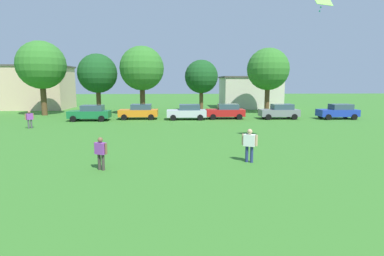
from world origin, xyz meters
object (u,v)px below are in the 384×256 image
object	(u,v)px
tree_center	(142,69)
parked_car_gray_4	(280,111)
parked_car_silver_2	(187,112)
tree_right	(201,77)
parked_car_red_3	(226,111)
tree_far_left	(41,65)
adult_bystander	(250,143)
bystander_midfield	(29,118)
kite	(322,0)
bystander_near_trees	(101,151)
tree_far_right	(268,69)
parked_car_orange_1	(139,112)
parked_car_blue_5	(338,111)
tree_left	(98,74)
parked_car_green_0	(90,113)

from	to	relation	value
tree_center	parked_car_gray_4	bearing A→B (deg)	-18.74
parked_car_silver_2	tree_right	xyz separation A→B (m)	(2.32, 9.27, 3.99)
parked_car_red_3	tree_far_left	bearing A→B (deg)	-12.63
adult_bystander	bystander_midfield	xyz separation A→B (m)	(-16.85, 12.64, -0.09)
kite	parked_car_silver_2	size ratio (longest dim) A/B	0.33
bystander_near_trees	bystander_midfield	size ratio (longest dim) A/B	0.98
parked_car_red_3	tree_far_right	size ratio (longest dim) A/B	0.50
adult_bystander	parked_car_gray_4	world-z (taller)	adult_bystander
tree_far_left	parked_car_orange_1	bearing A→B (deg)	-21.19
bystander_midfield	parked_car_gray_4	world-z (taller)	parked_car_gray_4
parked_car_red_3	parked_car_gray_4	bearing A→B (deg)	176.12
kite	parked_car_blue_5	bearing A→B (deg)	57.24
adult_bystander	tree_left	bearing A→B (deg)	147.75
bystander_near_trees	parked_car_red_3	world-z (taller)	parked_car_red_3
kite	tree_center	world-z (taller)	kite
parked_car_silver_2	tree_far_left	bearing A→B (deg)	-17.14
parked_car_orange_1	parked_car_red_3	size ratio (longest dim) A/B	1.00
parked_car_green_0	tree_right	bearing A→B (deg)	-142.53
bystander_near_trees	tree_far_left	distance (m)	28.60
adult_bystander	parked_car_green_0	xyz separation A→B (m)	(-12.95, 17.97, -0.18)
kite	tree_far_left	distance (m)	32.62
tree_far_left	tree_left	world-z (taller)	tree_far_left
parked_car_red_3	tree_far_right	xyz separation A→B (m)	(6.45, 5.94, 4.91)
parked_car_orange_1	parked_car_red_3	distance (m)	9.73
kite	tree_left	xyz separation A→B (m)	(-18.52, 21.28, -3.74)
kite	parked_car_red_3	world-z (taller)	kite
bystander_near_trees	parked_car_silver_2	bearing A→B (deg)	-75.99
tree_right	tree_left	bearing A→B (deg)	-166.70
parked_car_orange_1	parked_car_gray_4	world-z (taller)	same
bystander_near_trees	kite	world-z (taller)	kite
tree_left	tree_center	xyz separation A→B (m)	(5.64, -0.60, 0.61)
tree_center	parked_car_green_0	bearing A→B (deg)	-129.64
bystander_near_trees	parked_car_blue_5	world-z (taller)	parked_car_blue_5
parked_car_red_3	tree_left	bearing A→B (deg)	-19.84
parked_car_green_0	parked_car_orange_1	xyz separation A→B (m)	(5.08, 1.16, 0.00)
bystander_midfield	tree_center	bearing A→B (deg)	9.57
kite	parked_car_orange_1	distance (m)	21.89
tree_left	tree_far_left	bearing A→B (deg)	-174.45
parked_car_orange_1	tree_left	size ratio (longest dim) A/B	0.56
tree_left	parked_car_blue_5	bearing A→B (deg)	-12.90
bystander_near_trees	kite	distance (m)	15.20
parked_car_green_0	tree_far_right	size ratio (longest dim) A/B	0.50
parked_car_green_0	tree_left	xyz separation A→B (m)	(-0.68, 6.59, 4.32)
adult_bystander	tree_far_left	distance (m)	31.74
adult_bystander	kite	distance (m)	9.83
parked_car_green_0	tree_center	distance (m)	9.21
parked_car_gray_4	tree_left	size ratio (longest dim) A/B	0.56
tree_far_left	tree_right	distance (m)	20.41
adult_bystander	bystander_near_trees	bearing A→B (deg)	-143.12
parked_car_red_3	kite	bearing A→B (deg)	100.95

